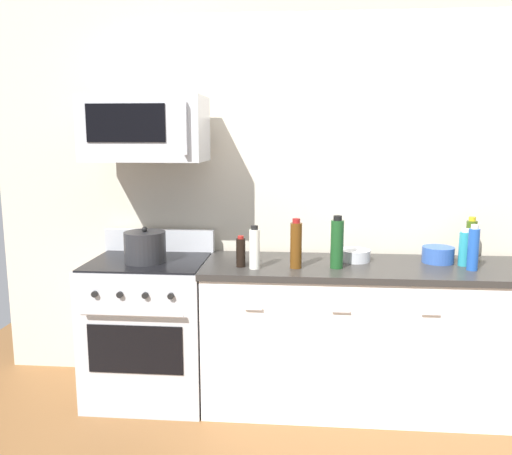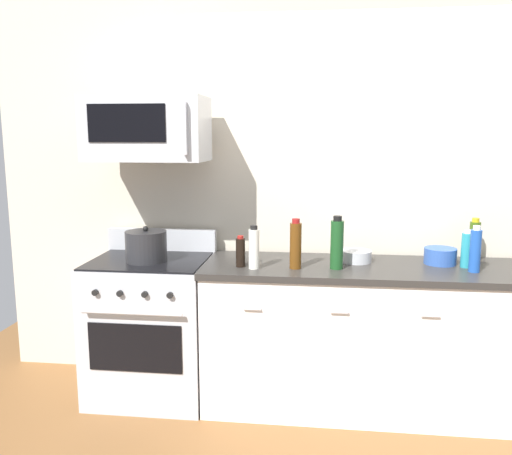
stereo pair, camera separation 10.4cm
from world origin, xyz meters
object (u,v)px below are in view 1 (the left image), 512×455
object	(u,v)px
range_oven	(150,327)
bowl_steel_prep	(355,255)
bottle_soy_sauce_dark	(241,252)
bottle_vinegar_white	(255,248)
bottle_soda_blue	(473,249)
bottle_wine_green	(337,243)
bottle_dish_soap	(464,248)
bowl_blue_mixing	(438,254)
bottle_olive_oil	(471,239)
bottle_wine_amber	(296,245)
stockpot	(145,247)
microwave	(146,129)

from	to	relation	value
range_oven	bowl_steel_prep	xyz separation A→B (m)	(1.32, 0.10, 0.49)
bottle_soy_sauce_dark	bottle_vinegar_white	bearing A→B (deg)	-23.00
bottle_soda_blue	bottle_wine_green	xyz separation A→B (m)	(-0.80, -0.02, 0.02)
bottle_wine_green	bottle_dish_soap	size ratio (longest dim) A/B	1.39
bottle_soda_blue	bottle_wine_green	distance (m)	0.80
bottle_soy_sauce_dark	bottle_dish_soap	world-z (taller)	bottle_dish_soap
bowl_steel_prep	bowl_blue_mixing	xyz separation A→B (m)	(0.52, 0.00, 0.01)
bottle_soda_blue	bottle_soy_sauce_dark	xyz separation A→B (m)	(-1.38, -0.04, -0.04)
range_oven	bowl_blue_mixing	distance (m)	1.91
bottle_olive_oil	bowl_steel_prep	world-z (taller)	bottle_olive_oil
bottle_soda_blue	bottle_olive_oil	world-z (taller)	bottle_olive_oil
range_oven	bottle_dish_soap	world-z (taller)	bottle_dish_soap
range_oven	bowl_blue_mixing	world-z (taller)	range_oven
range_oven	bottle_soy_sauce_dark	bearing A→B (deg)	-10.85
bowl_steel_prep	bowl_blue_mixing	world-z (taller)	bowl_blue_mixing
bottle_wine_amber	bowl_steel_prep	world-z (taller)	bottle_wine_amber
bottle_vinegar_white	bowl_steel_prep	size ratio (longest dim) A/B	1.32
bottle_soy_sauce_dark	bowl_blue_mixing	xyz separation A→B (m)	(1.22, 0.22, -0.04)
bottle_wine_amber	bottle_dish_soap	bearing A→B (deg)	8.16
bottle_wine_amber	stockpot	world-z (taller)	bottle_wine_amber
bottle_soda_blue	bowl_steel_prep	bearing A→B (deg)	165.10
bottle_vinegar_white	bottle_olive_oil	size ratio (longest dim) A/B	0.94
bottle_wine_green	bottle_soda_blue	bearing A→B (deg)	1.10
range_oven	microwave	distance (m)	1.28
range_oven	bottle_soy_sauce_dark	size ratio (longest dim) A/B	5.59
bowl_blue_mixing	stockpot	bearing A→B (deg)	-175.22
bottle_soda_blue	bottle_dish_soap	world-z (taller)	bottle_soda_blue
bottle_olive_oil	bottle_dish_soap	world-z (taller)	bottle_olive_oil
bottle_dish_soap	stockpot	world-z (taller)	bottle_dish_soap
bottle_olive_oil	bottle_soy_sauce_dark	bearing A→B (deg)	-167.63
microwave	bottle_vinegar_white	world-z (taller)	microwave
bottle_vinegar_white	stockpot	bearing A→B (deg)	171.77
range_oven	stockpot	bearing A→B (deg)	-90.00
microwave	stockpot	xyz separation A→B (m)	(-0.00, -0.10, -0.73)
bottle_vinegar_white	bottle_dish_soap	xyz separation A→B (m)	(1.27, 0.18, -0.01)
stockpot	bottle_soy_sauce_dark	bearing A→B (deg)	-5.98
bowl_steel_prep	bottle_vinegar_white	bearing A→B (deg)	-157.84
bottle_olive_oil	bottle_dish_soap	distance (m)	0.20
bottle_vinegar_white	stockpot	size ratio (longest dim) A/B	1.01
range_oven	bottle_wine_amber	xyz separation A→B (m)	(0.95, -0.12, 0.59)
bottle_olive_oil	bowl_steel_prep	size ratio (longest dim) A/B	1.40
microwave	bottle_soy_sauce_dark	size ratio (longest dim) A/B	3.89
bottle_wine_green	bowl_steel_prep	size ratio (longest dim) A/B	1.61
bottle_soda_blue	bottle_soy_sauce_dark	distance (m)	1.38
microwave	range_oven	bearing A→B (deg)	-90.29
bottle_soy_sauce_dark	bottle_wine_amber	bearing A→B (deg)	-0.17
bottle_wine_amber	bottle_olive_oil	bearing A→B (deg)	15.95
bottle_wine_green	stockpot	bearing A→B (deg)	177.90
bottle_soda_blue	stockpot	world-z (taller)	bottle_soda_blue
range_oven	stockpot	xyz separation A→B (m)	(0.00, -0.05, 0.55)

